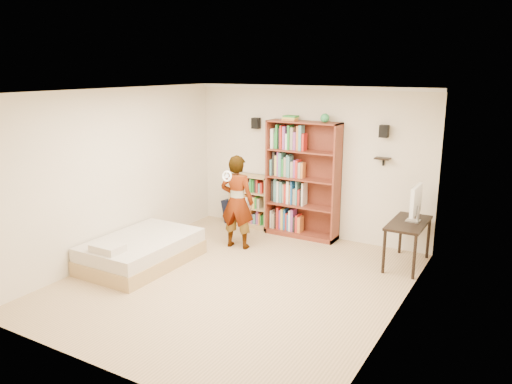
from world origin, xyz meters
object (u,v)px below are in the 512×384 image
computer_desk (407,244)px  daybed (142,248)px  person (237,202)px  low_bookshelf (251,201)px  tall_bookshelf (303,180)px

computer_desk → daybed: computer_desk is taller
computer_desk → person: 2.82m
low_bookshelf → computer_desk: (3.11, -0.49, -0.15)m
computer_desk → daybed: size_ratio=0.57×
computer_desk → person: (-2.72, -0.62, 0.45)m
daybed → computer_desk: bearing=29.2°
daybed → tall_bookshelf: bearing=57.0°
low_bookshelf → computer_desk: 3.15m
low_bookshelf → computer_desk: bearing=-9.0°
computer_desk → person: bearing=-167.2°
daybed → person: size_ratio=1.14×
tall_bookshelf → person: tall_bookshelf is taller
low_bookshelf → daybed: (-0.50, -2.51, -0.24)m
low_bookshelf → person: size_ratio=0.63×
computer_desk → daybed: 4.13m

